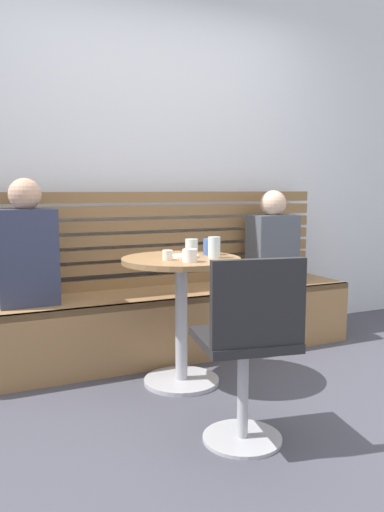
# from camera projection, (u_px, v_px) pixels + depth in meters

# --- Properties ---
(ground) EXTENTS (8.00, 8.00, 0.00)m
(ground) POSITION_uv_depth(u_px,v_px,m) (261.00, 428.00, 2.43)
(ground) COLOR #42424C
(back_wall) EXTENTS (5.20, 0.10, 2.90)m
(back_wall) POSITION_uv_depth(u_px,v_px,m) (142.00, 144.00, 3.72)
(back_wall) COLOR silver
(back_wall) RESTS_ON ground
(booth_bench) EXTENTS (2.70, 0.52, 0.44)m
(booth_bench) POSITION_uv_depth(u_px,v_px,m) (166.00, 323.00, 3.48)
(booth_bench) COLOR olive
(booth_bench) RESTS_ON ground
(booth_backrest) EXTENTS (2.65, 0.04, 0.67)m
(booth_backrest) POSITION_uv_depth(u_px,v_px,m) (153.00, 239.00, 3.63)
(booth_backrest) COLOR olive
(booth_backrest) RESTS_ON booth_bench
(cafe_table) EXTENTS (0.68, 0.68, 0.74)m
(cafe_table) POSITION_uv_depth(u_px,v_px,m) (181.00, 296.00, 2.94)
(cafe_table) COLOR #ADADB2
(cafe_table) RESTS_ON ground
(white_chair) EXTENTS (0.47, 0.47, 0.85)m
(white_chair) POSITION_uv_depth(u_px,v_px,m) (249.00, 344.00, 2.20)
(white_chair) COLOR #ADADB2
(white_chair) RESTS_ON ground
(person_adult) EXTENTS (0.34, 0.22, 0.75)m
(person_adult) POSITION_uv_depth(u_px,v_px,m) (27.00, 249.00, 3.03)
(person_adult) COLOR #333851
(person_adult) RESTS_ON booth_bench
(person_child_left) EXTENTS (0.34, 0.22, 0.68)m
(person_child_left) POSITION_uv_depth(u_px,v_px,m) (272.00, 242.00, 3.78)
(person_child_left) COLOR #4C515B
(person_child_left) RESTS_ON booth_bench
(cup_glass_tall) EXTENTS (0.07, 0.07, 0.12)m
(cup_glass_tall) POSITION_uv_depth(u_px,v_px,m) (214.00, 247.00, 2.89)
(cup_glass_tall) COLOR silver
(cup_glass_tall) RESTS_ON cafe_table
(cup_espresso_small) EXTENTS (0.06, 0.06, 0.05)m
(cup_espresso_small) POSITION_uv_depth(u_px,v_px,m) (168.00, 255.00, 2.81)
(cup_espresso_small) COLOR silver
(cup_espresso_small) RESTS_ON cafe_table
(cup_mug_blue) EXTENTS (0.08, 0.08, 0.09)m
(cup_mug_blue) POSITION_uv_depth(u_px,v_px,m) (210.00, 247.00, 3.03)
(cup_mug_blue) COLOR #3D5B9E
(cup_mug_blue) RESTS_ON cafe_table
(cup_ceramic_white) EXTENTS (0.08, 0.08, 0.07)m
(cup_ceramic_white) POSITION_uv_depth(u_px,v_px,m) (190.00, 255.00, 2.73)
(cup_ceramic_white) COLOR white
(cup_ceramic_white) RESTS_ON cafe_table
(cup_glass_short) EXTENTS (0.08, 0.08, 0.08)m
(cup_glass_short) POSITION_uv_depth(u_px,v_px,m) (192.00, 245.00, 3.18)
(cup_glass_short) COLOR silver
(cup_glass_short) RESTS_ON cafe_table
(plate_small) EXTENTS (0.17, 0.17, 0.01)m
(plate_small) POSITION_uv_depth(u_px,v_px,m) (184.00, 256.00, 2.93)
(plate_small) COLOR white
(plate_small) RESTS_ON cafe_table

